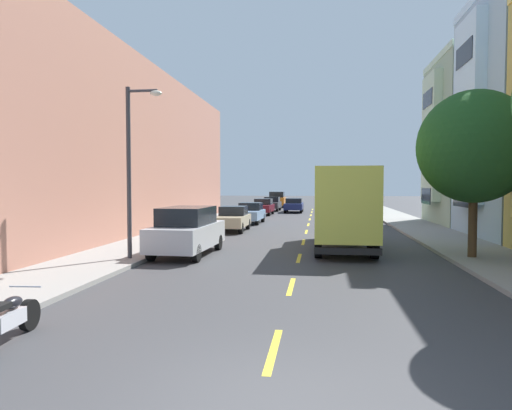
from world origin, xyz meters
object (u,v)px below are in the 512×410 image
at_px(parked_suv_orange, 277,199).
at_px(parked_hatchback_burgundy, 263,207).
at_px(parked_hatchback_white, 366,211).
at_px(moving_navy_sedan, 294,205).
at_px(street_tree_second, 474,147).
at_px(street_lamp, 133,159).
at_px(parked_pickup_teal, 352,202).
at_px(delivery_box_truck, 343,204).
at_px(parked_motorcycle, 7,320).
at_px(parked_hatchback_sky, 250,213).
at_px(parked_suv_silver, 187,230).
at_px(parked_hatchback_charcoal, 272,204).
at_px(parked_suv_forest, 358,204).
at_px(parked_hatchback_champagne, 232,219).

xyz_separation_m(parked_suv_orange, parked_hatchback_burgundy, (0.01, -14.50, -0.23)).
bearing_deg(parked_hatchback_white, moving_navy_sedan, 119.61).
bearing_deg(parked_suv_orange, street_tree_second, -74.52).
distance_m(street_lamp, parked_pickup_teal, 38.10).
xyz_separation_m(delivery_box_truck, parked_pickup_teal, (2.54, 32.23, -1.14)).
relative_size(street_lamp, parked_pickup_teal, 1.17).
bearing_deg(parked_motorcycle, parked_hatchback_burgundy, 89.48).
bearing_deg(street_lamp, parked_hatchback_white, 63.14).
bearing_deg(parked_hatchback_burgundy, parked_motorcycle, -90.52).
xyz_separation_m(street_lamp, parked_hatchback_burgundy, (1.50, 26.62, -3.01)).
distance_m(parked_hatchback_sky, moving_navy_sedan, 14.03).
height_order(street_tree_second, parked_suv_silver, street_tree_second).
xyz_separation_m(delivery_box_truck, parked_hatchback_charcoal, (-6.10, 28.88, -1.21)).
xyz_separation_m(parked_hatchback_burgundy, moving_navy_sedan, (2.63, 4.43, -0.01)).
bearing_deg(street_lamp, moving_navy_sedan, 82.41).
bearing_deg(parked_suv_silver, parked_hatchback_sky, 89.09).
xyz_separation_m(delivery_box_truck, parked_hatchback_white, (2.53, 15.92, -1.21)).
height_order(parked_hatchback_white, parked_suv_forest, parked_suv_forest).
xyz_separation_m(parked_hatchback_burgundy, parked_hatchback_white, (8.76, -6.35, 0.00)).
bearing_deg(parked_hatchback_champagne, parked_suv_orange, 89.98).
relative_size(parked_suv_orange, parked_hatchback_champagne, 1.21).
relative_size(street_lamp, parked_suv_orange, 1.28).
xyz_separation_m(parked_hatchback_champagne, moving_navy_sedan, (2.65, 19.57, -0.01)).
distance_m(street_lamp, moving_navy_sedan, 31.47).
height_order(parked_hatchback_charcoal, moving_navy_sedan, parked_hatchback_charcoal).
height_order(parked_hatchback_burgundy, parked_hatchback_white, same).
bearing_deg(parked_pickup_teal, moving_navy_sedan, -138.03).
distance_m(moving_navy_sedan, parked_motorcycle, 39.74).
bearing_deg(parked_pickup_teal, delivery_box_truck, -94.50).
xyz_separation_m(parked_hatchback_burgundy, parked_suv_silver, (-0.05, -24.73, 0.23)).
relative_size(delivery_box_truck, parked_motorcycle, 3.82).
distance_m(street_lamp, parked_suv_silver, 3.66).
bearing_deg(parked_suv_orange, parked_hatchback_charcoal, -88.98).
relative_size(parked_hatchback_burgundy, parked_motorcycle, 1.96).
bearing_deg(parked_hatchback_charcoal, parked_suv_silver, -90.34).
relative_size(delivery_box_truck, parked_suv_silver, 1.62).
bearing_deg(street_tree_second, parked_hatchback_burgundy, 113.74).
xyz_separation_m(parked_hatchback_white, parked_hatchback_sky, (-8.57, -3.03, 0.00)).
bearing_deg(parked_hatchback_charcoal, parked_hatchback_white, -56.36).
distance_m(parked_suv_orange, parked_pickup_teal, 9.89).
xyz_separation_m(parked_hatchback_sky, parked_hatchback_champagne, (-0.21, -5.75, 0.00)).
bearing_deg(parked_suv_forest, parked_hatchback_charcoal, 157.17).
relative_size(parked_hatchback_champagne, parked_hatchback_charcoal, 0.99).
bearing_deg(parked_hatchback_charcoal, parked_suv_forest, -22.83).
bearing_deg(delivery_box_truck, moving_navy_sedan, 97.68).
bearing_deg(street_lamp, parked_hatchback_charcoal, 87.18).
relative_size(parked_suv_orange, parked_hatchback_white, 1.20).
bearing_deg(parked_suv_forest, parked_pickup_teal, 91.26).
distance_m(parked_hatchback_champagne, parked_motorcycle, 20.07).
height_order(parked_hatchback_sky, parked_suv_silver, parked_suv_silver).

